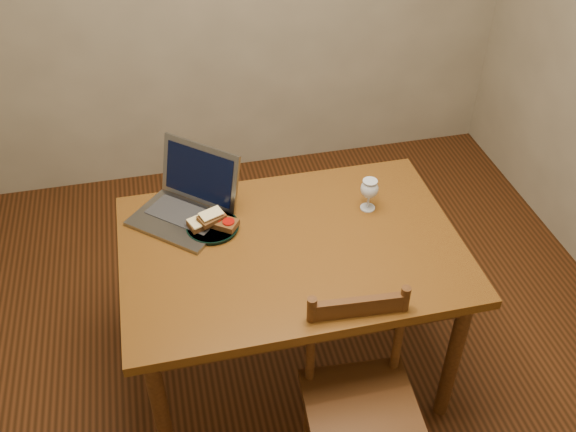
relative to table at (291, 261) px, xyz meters
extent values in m
cube|color=black|center=(0.06, 0.05, -0.66)|extent=(3.20, 3.20, 0.02)
cube|color=#4B250C|center=(0.00, 0.00, 0.07)|extent=(1.30, 0.90, 0.04)
cylinder|color=#341D0A|center=(-0.57, -0.37, -0.30)|extent=(0.06, 0.06, 0.70)
cylinder|color=#341D0A|center=(0.57, -0.37, -0.30)|extent=(0.06, 0.06, 0.70)
cylinder|color=#341D0A|center=(-0.57, 0.37, -0.30)|extent=(0.06, 0.06, 0.70)
cylinder|color=#341D0A|center=(0.57, 0.37, -0.30)|extent=(0.06, 0.06, 0.70)
cube|color=#341D0A|center=(0.13, -0.54, -0.25)|extent=(0.42, 0.40, 0.04)
cube|color=#341D0A|center=(0.14, -0.39, 0.10)|extent=(0.32, 0.05, 0.11)
cylinder|color=black|center=(-0.28, 0.16, 0.09)|extent=(0.21, 0.21, 0.02)
cube|color=slate|center=(-0.41, 0.23, 0.09)|extent=(0.43, 0.43, 0.02)
cube|color=slate|center=(-0.30, 0.35, 0.22)|extent=(0.32, 0.30, 0.24)
cube|color=black|center=(-0.30, 0.35, 0.22)|extent=(0.27, 0.25, 0.20)
camera|label=1|loc=(-0.42, -1.78, 1.73)|focal=40.00mm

